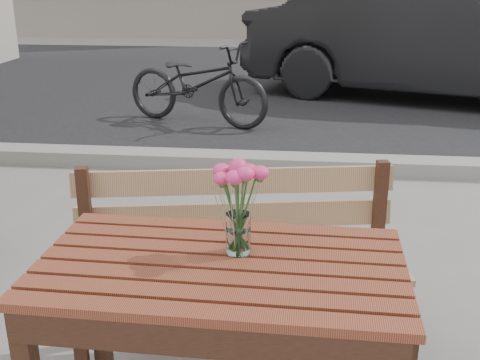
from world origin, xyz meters
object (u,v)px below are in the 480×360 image
object	(u,v)px
main_table	(221,295)
parked_car	(431,39)
main_vase	(238,195)
bicycle	(197,83)

from	to	relation	value
main_table	parked_car	bearing A→B (deg)	75.29
parked_car	main_vase	bearing A→B (deg)	-177.75
main_table	main_vase	size ratio (longest dim) A/B	3.70
main_table	bicycle	world-z (taller)	bicycle
bicycle	parked_car	bearing A→B (deg)	-38.51
parked_car	bicycle	distance (m)	3.07
main_table	parked_car	xyz separation A→B (m)	(1.75, 6.03, 0.15)
main_vase	parked_car	size ratio (longest dim) A/B	0.07
parked_car	main_table	bearing A→B (deg)	-177.98
main_table	main_vase	distance (m)	0.31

